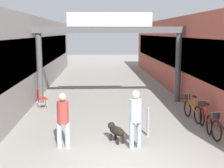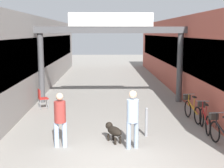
% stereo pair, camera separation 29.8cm
% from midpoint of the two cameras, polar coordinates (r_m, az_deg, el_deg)
% --- Properties ---
extents(ground_plane, '(80.00, 80.00, 0.00)m').
position_cam_midpoint_polar(ground_plane, '(8.32, 1.87, -14.49)').
color(ground_plane, gray).
extents(storefront_left, '(3.00, 26.00, 4.17)m').
position_cam_midpoint_polar(storefront_left, '(19.21, -15.41, 5.25)').
color(storefront_left, '#9E9993').
rests_on(storefront_left, ground_plane).
extents(storefront_right, '(3.00, 26.00, 4.17)m').
position_cam_midpoint_polar(storefront_right, '(19.44, 15.27, 5.31)').
color(storefront_right, '#B25142').
rests_on(storefront_right, ground_plane).
extents(arcade_sign_gateway, '(7.40, 0.47, 4.28)m').
position_cam_midpoint_polar(arcade_sign_gateway, '(14.93, 0.36, 8.08)').
color(arcade_sign_gateway, '#4C4C4F').
rests_on(arcade_sign_gateway, ground_plane).
extents(pedestrian_with_dog, '(0.43, 0.43, 1.73)m').
position_cam_midpoint_polar(pedestrian_with_dog, '(9.09, 4.74, -5.79)').
color(pedestrian_with_dog, '#8C9EB2').
rests_on(pedestrian_with_dog, ground_plane).
extents(pedestrian_companion, '(0.38, 0.34, 1.64)m').
position_cam_midpoint_polar(pedestrian_companion, '(9.28, -8.57, -5.92)').
color(pedestrian_companion, '#A5BFE0').
rests_on(pedestrian_companion, ground_plane).
extents(dog_on_leash, '(0.61, 0.80, 0.57)m').
position_cam_midpoint_polar(dog_on_leash, '(9.80, 1.11, -8.50)').
color(dog_on_leash, black).
rests_on(dog_on_leash, ground_plane).
extents(bicycle_black_nearest, '(0.46, 1.69, 0.98)m').
position_cam_midpoint_polar(bicycle_black_nearest, '(9.95, 20.15, -8.34)').
color(bicycle_black_nearest, black).
rests_on(bicycle_black_nearest, ground_plane).
extents(bicycle_red_second, '(0.46, 1.69, 0.98)m').
position_cam_midpoint_polar(bicycle_red_second, '(11.42, 17.22, -5.91)').
color(bicycle_red_second, black).
rests_on(bicycle_red_second, ground_plane).
extents(bicycle_orange_third, '(0.46, 1.69, 0.98)m').
position_cam_midpoint_polar(bicycle_orange_third, '(12.57, 15.00, -4.42)').
color(bicycle_orange_third, black).
rests_on(bicycle_orange_third, ground_plane).
extents(bollard_post_metal, '(0.10, 0.10, 0.97)m').
position_cam_midpoint_polar(bollard_post_metal, '(10.32, 7.14, -6.86)').
color(bollard_post_metal, gray).
rests_on(bollard_post_metal, ground_plane).
extents(cafe_chair_red_nearer, '(0.53, 0.53, 0.89)m').
position_cam_midpoint_polar(cafe_chair_red_nearer, '(14.15, -12.18, -2.34)').
color(cafe_chair_red_nearer, gray).
rests_on(cafe_chair_red_nearer, ground_plane).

